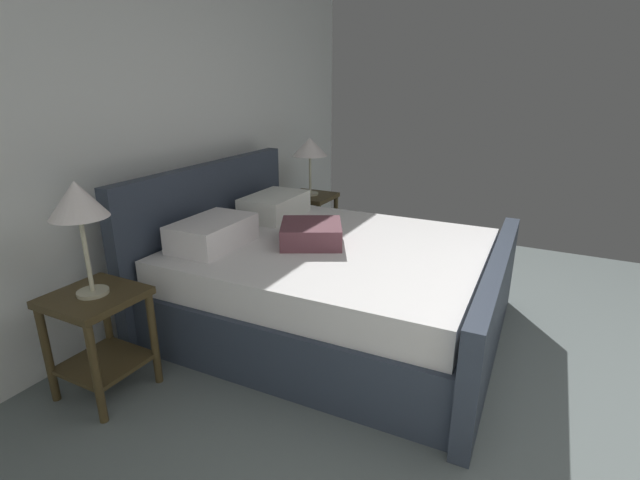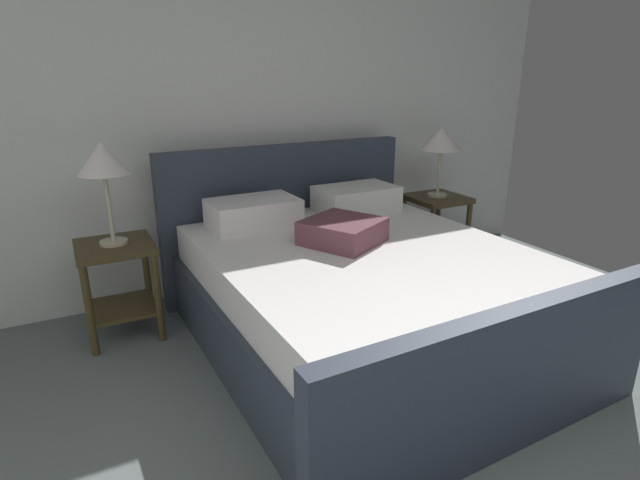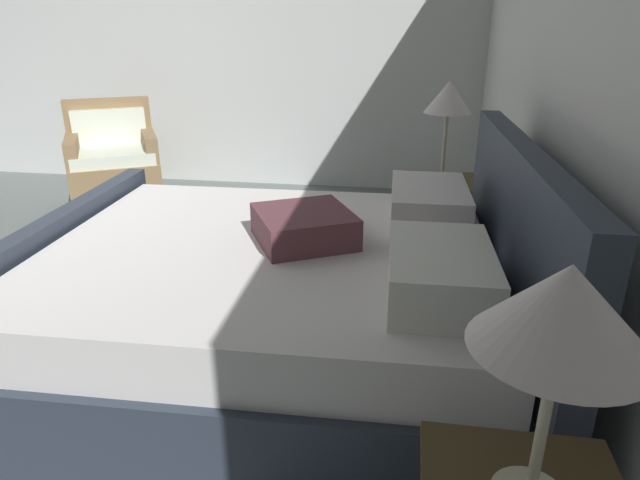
% 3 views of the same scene
% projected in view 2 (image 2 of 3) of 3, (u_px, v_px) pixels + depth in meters
% --- Properties ---
extents(wall_back, '(5.59, 0.12, 2.60)m').
position_uv_depth(wall_back, '(234.00, 112.00, 3.60)').
color(wall_back, silver).
rests_on(wall_back, ground).
extents(bed, '(1.92, 2.22, 1.08)m').
position_uv_depth(bed, '(359.00, 290.00, 2.99)').
color(bed, '#2D3644').
rests_on(bed, ground).
extents(nightstand_right, '(0.44, 0.44, 0.60)m').
position_uv_depth(nightstand_right, '(435.00, 219.00, 4.21)').
color(nightstand_right, '#40341C').
rests_on(nightstand_right, ground).
extents(table_lamp_right, '(0.34, 0.34, 0.55)m').
position_uv_depth(table_lamp_right, '(441.00, 141.00, 4.00)').
color(table_lamp_right, '#B7B293').
rests_on(table_lamp_right, nightstand_right).
extents(nightstand_left, '(0.44, 0.44, 0.60)m').
position_uv_depth(nightstand_left, '(118.00, 274.00, 3.06)').
color(nightstand_left, '#40341C').
rests_on(nightstand_left, ground).
extents(table_lamp_left, '(0.29, 0.29, 0.60)m').
position_uv_depth(table_lamp_left, '(103.00, 162.00, 2.84)').
color(table_lamp_left, '#B7B293').
rests_on(table_lamp_left, nightstand_left).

